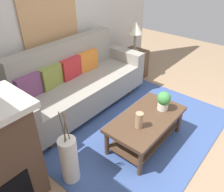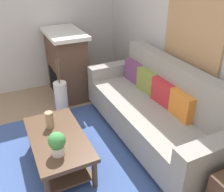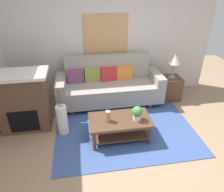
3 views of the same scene
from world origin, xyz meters
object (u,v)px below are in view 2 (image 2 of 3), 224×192
Objects in this scene: throw_pillow_orange at (182,105)px; tabletop_vase at (50,120)px; throw_pillow_olive at (148,81)px; throw_pillow_crimson at (163,92)px; couch at (154,110)px; coffee_table at (58,144)px; throw_pillow_plum at (135,72)px; potted_plant_tabletop at (57,143)px; fireplace at (66,64)px; framed_painting at (193,27)px; floor_vase at (61,100)px.

tabletop_vase is at bearing -112.43° from throw_pillow_orange.
throw_pillow_olive is 1.00× the size of throw_pillow_crimson.
coffee_table is (-0.01, -1.30, -0.12)m from couch.
throw_pillow_crimson is 1.00× the size of throw_pillow_orange.
throw_pillow_plum is 1.12m from throw_pillow_orange.
throw_pillow_olive is 1.63m from potted_plant_tabletop.
fireplace is at bearing -149.72° from throw_pillow_olive.
throw_pillow_plum reaches higher than tabletop_vase.
potted_plant_tabletop reaches higher than coffee_table.
couch is at bearing -18.52° from throw_pillow_olive.
throw_pillow_crimson is 0.87m from framed_painting.
throw_pillow_plum is at bearing 180.00° from throw_pillow_crimson.
framed_painting reaches higher than throw_pillow_plum.
throw_pillow_orange is at bearing 86.48° from potted_plant_tabletop.
floor_vase is at bearing -121.05° from throw_pillow_olive.
throw_pillow_orange is at bearing -42.48° from framed_painting.
throw_pillow_plum is 0.33× the size of coffee_table.
couch reaches higher than potted_plant_tabletop.
throw_pillow_plum is 1.00× the size of throw_pillow_olive.
framed_painting is (0.37, 0.34, 0.80)m from throw_pillow_olive.
coffee_table is at bearing -20.12° from fireplace.
couch is at bearing -90.00° from framed_painting.
throw_pillow_olive is at bearing -137.52° from framed_painting.
potted_plant_tabletop is (0.28, -1.37, 0.14)m from couch.
coffee_table is at bearing -90.32° from throw_pillow_crimson.
throw_pillow_orange is at bearing 75.07° from coffee_table.
throw_pillow_orange is 0.33× the size of coffee_table.
floor_vase is at bearing -133.20° from throw_pillow_crimson.
throw_pillow_olive reaches higher than coffee_table.
throw_pillow_crimson is 0.36× the size of framed_painting.
framed_painting reaches higher than potted_plant_tabletop.
coffee_table is at bearing -90.26° from framed_painting.
potted_plant_tabletop is at bearing -93.52° from throw_pillow_orange.
fireplace is at bearing 156.43° from tabletop_vase.
throw_pillow_crimson is at bearing 90.00° from couch.
couch reaches higher than floor_vase.
throw_pillow_crimson is 1.37× the size of potted_plant_tabletop.
fireplace is 1.17× the size of framed_painting.
tabletop_vase is (-0.60, -1.45, -0.15)m from throw_pillow_orange.
floor_vase is (-0.81, 0.35, -0.24)m from tabletop_vase.
fireplace is at bearing -159.33° from throw_pillow_orange.
potted_plant_tabletop is at bearing -81.28° from framed_painting.
framed_painting is at bearing 24.60° from throw_pillow_plum.
coffee_table is 0.95× the size of fireplace.
coffee_table is at bearing -75.66° from throw_pillow_olive.
framed_painting is at bearing 33.23° from fireplace.
throw_pillow_orange is at bearing 67.57° from tabletop_vase.
tabletop_vase is (0.52, -1.45, -0.15)m from throw_pillow_plum.
couch is at bearing 21.13° from fireplace.
throw_pillow_crimson is 1.56m from floor_vase.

